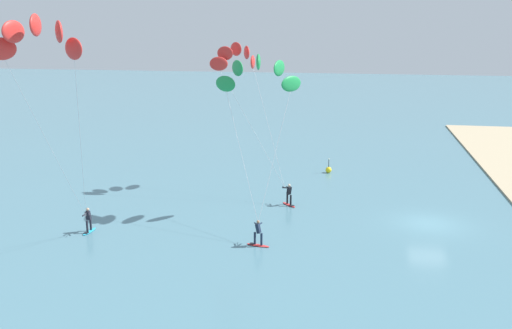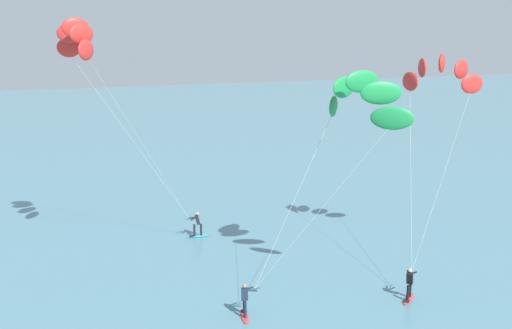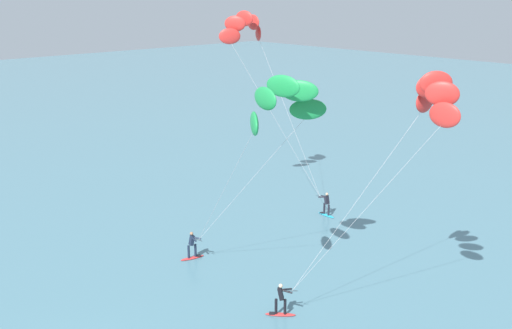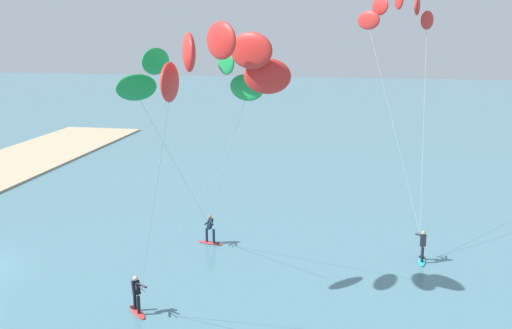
% 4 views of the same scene
% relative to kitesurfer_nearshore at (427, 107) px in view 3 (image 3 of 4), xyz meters
% --- Properties ---
extents(kitesurfer_nearshore, '(7.26, 7.51, 11.99)m').
position_rel_kitesurfer_nearshore_xyz_m(kitesurfer_nearshore, '(0.00, 0.00, 0.00)').
color(kitesurfer_nearshore, red).
rests_on(kitesurfer_nearshore, ground).
extents(kitesurfer_mid_water, '(7.98, 6.10, 11.42)m').
position_rel_kitesurfer_nearshore_xyz_m(kitesurfer_mid_water, '(-6.64, -2.75, -0.61)').
color(kitesurfer_mid_water, red).
rests_on(kitesurfer_mid_water, ground).
extents(kitesurfer_far_out, '(8.75, 4.67, 13.93)m').
position_rel_kitesurfer_nearshore_xyz_m(kitesurfer_far_out, '(-18.88, 6.20, 1.85)').
color(kitesurfer_far_out, '#23ADD1').
rests_on(kitesurfer_far_out, ground).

